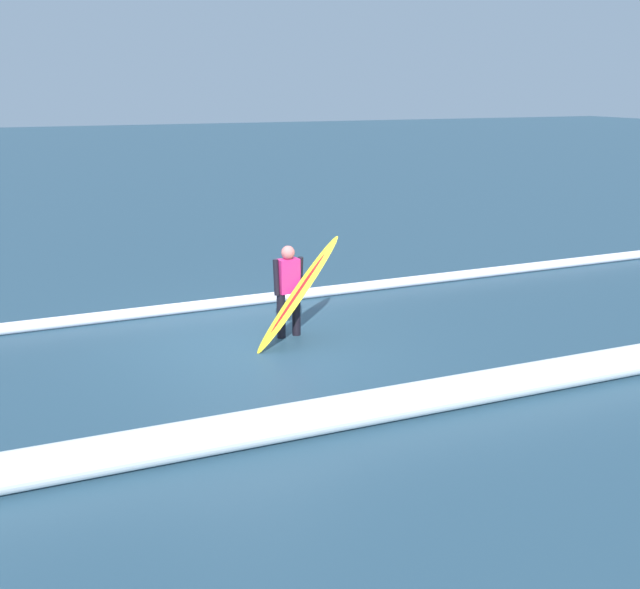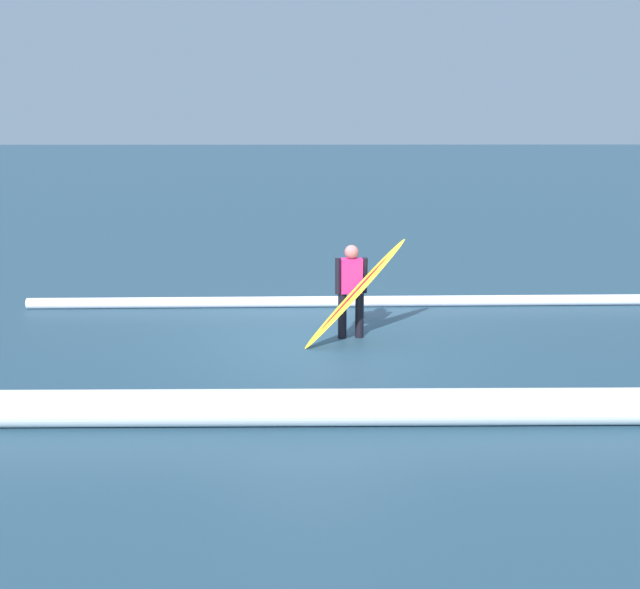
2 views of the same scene
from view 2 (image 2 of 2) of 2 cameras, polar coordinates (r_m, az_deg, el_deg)
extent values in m
plane|color=#29495D|center=(12.04, -0.69, -3.45)|extent=(139.76, 139.76, 0.00)
cylinder|color=black|center=(12.10, 3.01, -1.56)|extent=(0.14, 0.14, 0.74)
cylinder|color=black|center=(12.05, 1.70, -1.61)|extent=(0.14, 0.14, 0.74)
cube|color=#D82672|center=(11.92, 2.39, 1.43)|extent=(0.36, 0.24, 0.55)
sphere|color=#C46A66|center=(11.84, 2.40, 3.24)|extent=(0.22, 0.22, 0.22)
cylinder|color=black|center=(11.96, 3.40, 1.46)|extent=(0.09, 0.15, 0.58)
cylinder|color=black|center=(11.88, 1.37, 1.40)|extent=(0.09, 0.14, 0.58)
ellipsoid|color=yellow|center=(11.64, 2.67, 0.07)|extent=(1.68, 0.80, 1.65)
ellipsoid|color=red|center=(11.64, 2.67, 0.09)|extent=(1.31, 0.52, 1.33)
cylinder|color=white|center=(14.36, 11.21, -0.46)|extent=(16.42, 0.45, 0.20)
cylinder|color=white|center=(9.09, -14.61, -8.34)|extent=(24.26, 0.46, 0.43)
camera|label=1|loc=(3.49, -80.10, 9.07)|focal=41.86mm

